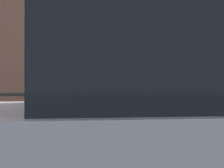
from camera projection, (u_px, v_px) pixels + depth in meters
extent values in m
cylinder|color=slate|center=(86.00, 140.00, 3.95)|extent=(0.07, 0.07, 1.00)
cylinder|color=#939699|center=(86.00, 84.00, 3.95)|extent=(0.18, 0.18, 0.27)
sphere|color=silver|center=(86.00, 69.00, 3.96)|extent=(0.18, 0.18, 0.18)
cube|color=black|center=(86.00, 78.00, 3.86)|extent=(0.10, 0.01, 0.07)
cube|color=red|center=(86.00, 88.00, 3.86)|extent=(0.11, 0.01, 0.09)
cylinder|color=#1E233F|center=(144.00, 143.00, 4.29)|extent=(0.15, 0.15, 0.82)
cylinder|color=#1E233F|center=(129.00, 144.00, 4.20)|extent=(0.15, 0.15, 0.82)
cube|color=maroon|center=(137.00, 85.00, 4.25)|extent=(0.47, 0.34, 0.61)
sphere|color=beige|center=(136.00, 51.00, 4.26)|extent=(0.22, 0.22, 0.22)
cylinder|color=maroon|center=(154.00, 84.00, 4.37)|extent=(0.09, 0.09, 0.58)
cylinder|color=maroon|center=(125.00, 75.00, 3.99)|extent=(0.22, 0.46, 0.49)
cube|color=#B7BABF|center=(192.00, 167.00, 2.27)|extent=(4.53, 1.87, 0.80)
cube|color=black|center=(199.00, 57.00, 2.29)|extent=(2.13, 1.63, 0.64)
cylinder|color=black|center=(101.00, 94.00, 5.94)|extent=(24.00, 0.06, 0.06)
cylinder|color=black|center=(101.00, 120.00, 5.94)|extent=(24.00, 0.05, 0.05)
cylinder|color=black|center=(36.00, 124.00, 5.78)|extent=(0.06, 0.06, 0.98)
cylinder|color=black|center=(163.00, 122.00, 6.09)|extent=(0.06, 0.06, 0.98)
cube|color=brown|center=(87.00, 64.00, 9.41)|extent=(32.00, 0.50, 3.76)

